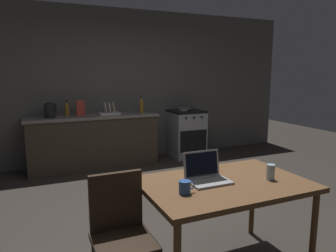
{
  "coord_description": "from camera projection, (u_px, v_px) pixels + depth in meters",
  "views": [
    {
      "loc": [
        -1.48,
        -2.96,
        1.6
      ],
      "look_at": [
        0.18,
        0.8,
        0.9
      ],
      "focal_mm": 33.63,
      "sensor_mm": 36.0,
      "label": 1
    }
  ],
  "objects": [
    {
      "name": "stove_oven",
      "position": [
        186.0,
        133.0,
        6.03
      ],
      "size": [
        0.6,
        0.62,
        0.89
      ],
      "color": "gray",
      "rests_on": "ground_plane"
    },
    {
      "name": "drinking_glass",
      "position": [
        271.0,
        172.0,
        2.52
      ],
      "size": [
        0.07,
        0.07,
        0.13
      ],
      "color": "#99B7C6",
      "rests_on": "dining_table"
    },
    {
      "name": "cereal_box",
      "position": [
        81.0,
        108.0,
        5.18
      ],
      "size": [
        0.13,
        0.05,
        0.25
      ],
      "color": "#B2382D",
      "rests_on": "kitchen_counter"
    },
    {
      "name": "electric_kettle",
      "position": [
        50.0,
        110.0,
        4.97
      ],
      "size": [
        0.19,
        0.17,
        0.24
      ],
      "color": "black",
      "rests_on": "kitchen_counter"
    },
    {
      "name": "laptop",
      "position": [
        207.0,
        176.0,
        2.48
      ],
      "size": [
        0.32,
        0.25,
        0.23
      ],
      "rotation": [
        0.0,
        0.0,
        -0.22
      ],
      "color": "#99999E",
      "rests_on": "dining_table"
    },
    {
      "name": "coffee_mug",
      "position": [
        185.0,
        187.0,
        2.23
      ],
      "size": [
        0.12,
        0.08,
        0.09
      ],
      "color": "#264C8C",
      "rests_on": "dining_table"
    },
    {
      "name": "frying_pan",
      "position": [
        185.0,
        109.0,
        5.91
      ],
      "size": [
        0.23,
        0.4,
        0.05
      ],
      "color": "gray",
      "rests_on": "stove_oven"
    },
    {
      "name": "bottle_b",
      "position": [
        67.0,
        109.0,
        5.15
      ],
      "size": [
        0.07,
        0.07,
        0.25
      ],
      "color": "#8C601E",
      "rests_on": "kitchen_counter"
    },
    {
      "name": "dish_rack",
      "position": [
        109.0,
        112.0,
        5.36
      ],
      "size": [
        0.34,
        0.26,
        0.21
      ],
      "color": "silver",
      "rests_on": "kitchen_counter"
    },
    {
      "name": "ground_plane",
      "position": [
        182.0,
        217.0,
        3.53
      ],
      "size": [
        12.0,
        12.0,
        0.0
      ],
      "primitive_type": "plane",
      "color": "#2D2823"
    },
    {
      "name": "kitchen_counter",
      "position": [
        94.0,
        141.0,
        5.33
      ],
      "size": [
        2.16,
        0.64,
        0.89
      ],
      "color": "#382D23",
      "rests_on": "ground_plane"
    },
    {
      "name": "dining_table",
      "position": [
        224.0,
        190.0,
        2.49
      ],
      "size": [
        1.3,
        0.86,
        0.75
      ],
      "color": "brown",
      "rests_on": "ground_plane"
    },
    {
      "name": "back_wall",
      "position": [
        133.0,
        86.0,
        5.82
      ],
      "size": [
        6.4,
        0.1,
        2.71
      ],
      "primitive_type": "cube",
      "color": "#4F4F4B",
      "rests_on": "ground_plane"
    },
    {
      "name": "bottle",
      "position": [
        141.0,
        105.0,
        5.53
      ],
      "size": [
        0.07,
        0.07,
        0.3
      ],
      "color": "#8C601E",
      "rests_on": "kitchen_counter"
    },
    {
      "name": "chair",
      "position": [
        120.0,
        230.0,
        2.18
      ],
      "size": [
        0.4,
        0.4,
        0.91
      ],
      "rotation": [
        0.0,
        0.0,
        0.26
      ],
      "color": "#2D2116",
      "rests_on": "ground_plane"
    }
  ]
}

